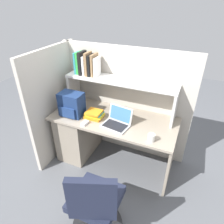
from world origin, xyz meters
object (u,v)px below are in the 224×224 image
object	(u,v)px
backpack	(71,105)
computer_mouse	(85,123)
office_chair	(96,207)
laptop	(117,121)
paper_cup	(151,138)

from	to	relation	value
backpack	computer_mouse	world-z (taller)	backpack
computer_mouse	office_chair	world-z (taller)	office_chair
laptop	paper_cup	distance (m)	0.47
laptop	computer_mouse	bearing A→B (deg)	-158.63
backpack	paper_cup	xyz separation A→B (m)	(1.08, -0.13, -0.10)
paper_cup	office_chair	world-z (taller)	office_chair
paper_cup	office_chair	bearing A→B (deg)	-112.31
backpack	office_chair	distance (m)	1.26
backpack	paper_cup	world-z (taller)	backpack
laptop	office_chair	size ratio (longest dim) A/B	0.37
paper_cup	computer_mouse	bearing A→B (deg)	-179.88
laptop	paper_cup	world-z (taller)	laptop
computer_mouse	paper_cup	distance (m)	0.82
backpack	computer_mouse	bearing A→B (deg)	-26.41
computer_mouse	office_chair	xyz separation A→B (m)	(0.51, -0.73, -0.35)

